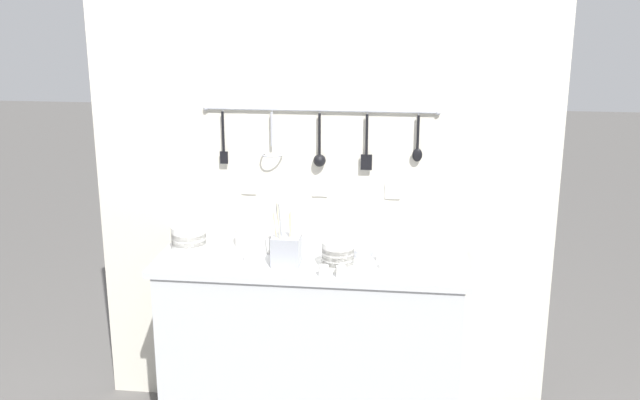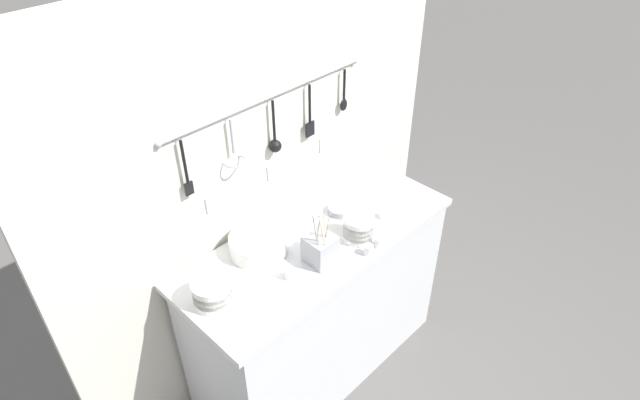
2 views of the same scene
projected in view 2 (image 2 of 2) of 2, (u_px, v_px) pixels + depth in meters
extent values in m
plane|color=#514F4C|center=(318.00, 361.00, 2.88)|extent=(20.00, 20.00, 0.00)
cube|color=#B7BABC|center=(318.00, 241.00, 2.37)|extent=(1.32, 0.53, 0.03)
cube|color=#B7BABC|center=(318.00, 308.00, 2.63)|extent=(1.27, 0.51, 0.85)
cube|color=beige|center=(271.00, 189.00, 2.46)|extent=(2.12, 0.04, 1.98)
cylinder|color=#93969E|center=(270.00, 97.00, 2.15)|extent=(1.03, 0.01, 0.01)
sphere|color=#93969E|center=(158.00, 144.00, 1.86)|extent=(0.02, 0.02, 0.02)
sphere|color=#93969E|center=(355.00, 61.00, 2.45)|extent=(0.02, 0.02, 0.02)
cylinder|color=black|center=(184.00, 162.00, 1.96)|extent=(0.01, 0.01, 0.19)
cube|color=black|center=(189.00, 188.00, 2.03)|extent=(0.04, 0.01, 0.06)
cylinder|color=#93969E|center=(178.00, 138.00, 1.90)|extent=(0.01, 0.01, 0.02)
cylinder|color=#93969E|center=(232.00, 136.00, 2.07)|extent=(0.01, 0.01, 0.15)
torus|color=#93969E|center=(235.00, 161.00, 2.14)|extent=(0.10, 0.10, 0.01)
cylinder|color=#93969E|center=(228.00, 117.00, 2.03)|extent=(0.01, 0.01, 0.02)
cylinder|color=black|center=(273.00, 122.00, 2.21)|extent=(0.01, 0.01, 0.19)
sphere|color=black|center=(275.00, 146.00, 2.28)|extent=(0.06, 0.06, 0.06)
cylinder|color=#93969E|center=(270.00, 99.00, 2.15)|extent=(0.01, 0.01, 0.02)
cylinder|color=black|center=(310.00, 104.00, 2.33)|extent=(0.01, 0.01, 0.18)
cube|color=black|center=(310.00, 129.00, 2.40)|extent=(0.05, 0.01, 0.07)
cylinder|color=#93969E|center=(307.00, 83.00, 2.28)|extent=(0.01, 0.01, 0.02)
cylinder|color=black|center=(344.00, 85.00, 2.45)|extent=(0.01, 0.01, 0.15)
ellipsoid|color=black|center=(344.00, 105.00, 2.51)|extent=(0.04, 0.02, 0.06)
cylinder|color=#93969E|center=(343.00, 68.00, 2.40)|extent=(0.01, 0.01, 0.02)
cube|color=white|center=(213.00, 203.00, 2.18)|extent=(0.07, 0.01, 0.07)
cube|color=white|center=(274.00, 171.00, 2.37)|extent=(0.07, 0.01, 0.07)
cube|color=white|center=(325.00, 143.00, 2.56)|extent=(0.07, 0.01, 0.07)
cylinder|color=silver|center=(213.00, 298.00, 2.04)|extent=(0.15, 0.15, 0.05)
cylinder|color=silver|center=(212.00, 292.00, 2.02)|extent=(0.15, 0.15, 0.05)
cylinder|color=silver|center=(211.00, 287.00, 2.00)|extent=(0.15, 0.15, 0.05)
cylinder|color=silver|center=(358.00, 234.00, 2.34)|extent=(0.13, 0.13, 0.04)
cylinder|color=silver|center=(358.00, 230.00, 2.33)|extent=(0.13, 0.13, 0.04)
cylinder|color=silver|center=(359.00, 226.00, 2.31)|extent=(0.13, 0.13, 0.04)
cylinder|color=silver|center=(359.00, 221.00, 2.30)|extent=(0.13, 0.13, 0.04)
cylinder|color=silver|center=(259.00, 250.00, 2.29)|extent=(0.25, 0.25, 0.01)
cylinder|color=silver|center=(259.00, 249.00, 2.28)|extent=(0.25, 0.25, 0.01)
cylinder|color=silver|center=(259.00, 247.00, 2.28)|extent=(0.25, 0.25, 0.01)
cylinder|color=silver|center=(259.00, 246.00, 2.27)|extent=(0.25, 0.25, 0.01)
cylinder|color=silver|center=(258.00, 244.00, 2.26)|extent=(0.25, 0.25, 0.01)
cylinder|color=silver|center=(258.00, 242.00, 2.26)|extent=(0.25, 0.25, 0.01)
cylinder|color=silver|center=(258.00, 241.00, 2.25)|extent=(0.25, 0.25, 0.01)
cylinder|color=silver|center=(258.00, 239.00, 2.25)|extent=(0.25, 0.25, 0.01)
cylinder|color=silver|center=(258.00, 238.00, 2.24)|extent=(0.25, 0.25, 0.01)
cylinder|color=#93969E|center=(340.00, 210.00, 2.49)|extent=(0.11, 0.11, 0.03)
cube|color=#93969E|center=(320.00, 249.00, 2.21)|extent=(0.12, 0.12, 0.12)
cylinder|color=#93969E|center=(318.00, 233.00, 2.13)|extent=(0.01, 0.03, 0.21)
cylinder|color=#C6B793|center=(326.00, 232.00, 2.16)|extent=(0.01, 0.03, 0.17)
cylinder|color=#C6B793|center=(327.00, 233.00, 2.16)|extent=(0.01, 0.03, 0.17)
cylinder|color=#93969E|center=(316.00, 234.00, 2.13)|extent=(0.03, 0.02, 0.20)
cylinder|color=#C6B793|center=(318.00, 241.00, 2.12)|extent=(0.02, 0.01, 0.17)
cylinder|color=#C6B793|center=(323.00, 237.00, 2.11)|extent=(0.02, 0.04, 0.21)
cylinder|color=silver|center=(369.00, 250.00, 2.26)|extent=(0.04, 0.04, 0.05)
cylinder|color=silver|center=(379.00, 242.00, 2.30)|extent=(0.04, 0.04, 0.05)
cylinder|color=silver|center=(384.00, 214.00, 2.46)|extent=(0.04, 0.04, 0.05)
cylinder|color=silver|center=(289.00, 274.00, 2.14)|extent=(0.04, 0.04, 0.05)
cylinder|color=silver|center=(366.00, 207.00, 2.50)|extent=(0.04, 0.04, 0.05)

